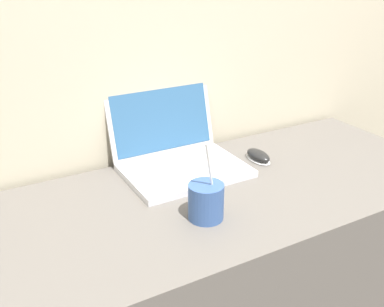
# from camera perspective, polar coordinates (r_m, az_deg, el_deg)

# --- Properties ---
(desk) EXTENTS (1.45, 0.61, 0.74)m
(desk) POSITION_cam_1_polar(r_m,az_deg,el_deg) (1.52, 4.05, -16.80)
(desk) COLOR #5B5651
(desk) RESTS_ON ground_plane
(laptop) EXTENTS (0.37, 0.33, 0.24)m
(laptop) POSITION_cam_1_polar(r_m,az_deg,el_deg) (1.41, -1.96, 0.11)
(laptop) COLOR silver
(laptop) RESTS_ON desk
(drink_cup) EXTENTS (0.09, 0.09, 0.22)m
(drink_cup) POSITION_cam_1_polar(r_m,az_deg,el_deg) (1.14, 1.79, -6.00)
(drink_cup) COLOR #33518C
(drink_cup) RESTS_ON desk
(computer_mouse) EXTENTS (0.06, 0.11, 0.03)m
(computer_mouse) POSITION_cam_1_polar(r_m,az_deg,el_deg) (1.49, 8.41, -0.31)
(computer_mouse) COLOR white
(computer_mouse) RESTS_ON desk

